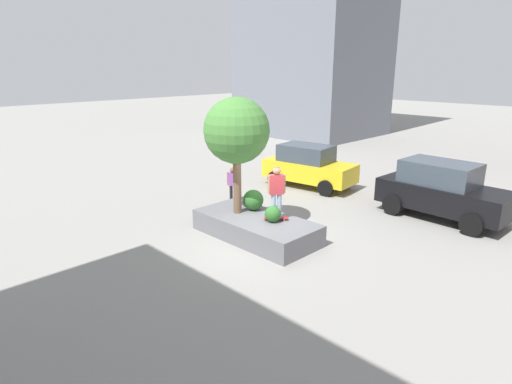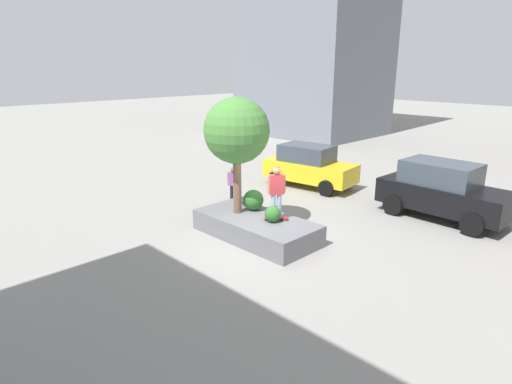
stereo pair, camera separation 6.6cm
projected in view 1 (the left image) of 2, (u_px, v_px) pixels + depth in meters
ground_plane at (266, 242)px, 14.37m from camera, size 120.00×120.00×0.00m
planter_ledge at (256, 227)px, 14.67m from camera, size 4.37×2.06×0.72m
plaza_tree at (237, 131)px, 14.27m from camera, size 2.22×2.22×3.98m
boxwood_shrub at (273, 214)px, 14.10m from camera, size 0.54×0.54×0.54m
hedge_clump at (253, 200)px, 15.25m from camera, size 0.73×0.73×0.73m
skateboard at (276, 218)px, 14.32m from camera, size 0.70×0.73×0.07m
skateboarder at (277, 189)px, 14.03m from camera, size 0.44×0.50×1.76m
taxi_cab at (308, 166)px, 20.65m from camera, size 4.55×2.51×2.02m
sedan_parked at (442, 190)px, 16.33m from camera, size 4.77×2.34×2.19m
pedestrian_crossing at (233, 182)px, 18.36m from camera, size 0.46×0.35×1.52m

